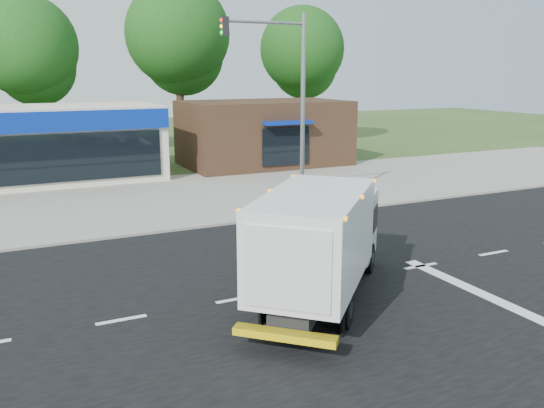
% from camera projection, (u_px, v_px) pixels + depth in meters
% --- Properties ---
extents(ground, '(120.00, 120.00, 0.00)m').
position_uv_depth(ground, '(336.00, 282.00, 16.22)').
color(ground, '#385123').
rests_on(ground, ground).
extents(road_asphalt, '(60.00, 14.00, 0.02)m').
position_uv_depth(road_asphalt, '(336.00, 282.00, 16.22)').
color(road_asphalt, black).
rests_on(road_asphalt, ground).
extents(sidewalk, '(60.00, 2.40, 0.12)m').
position_uv_depth(sidewalk, '(230.00, 216.00, 23.42)').
color(sidewalk, gray).
rests_on(sidewalk, ground).
extents(parking_apron, '(60.00, 9.00, 0.02)m').
position_uv_depth(parking_apron, '(187.00, 191.00, 28.53)').
color(parking_apron, gray).
rests_on(parking_apron, ground).
extents(lane_markings, '(55.20, 7.00, 0.01)m').
position_uv_depth(lane_markings, '(405.00, 289.00, 15.60)').
color(lane_markings, silver).
rests_on(lane_markings, road_asphalt).
extents(ems_box_truck, '(6.17, 6.39, 3.01)m').
position_uv_depth(ems_box_truck, '(321.00, 236.00, 14.51)').
color(ems_box_truck, black).
rests_on(ems_box_truck, ground).
extents(emergency_worker, '(0.73, 0.62, 1.79)m').
position_uv_depth(emergency_worker, '(256.00, 269.00, 14.65)').
color(emergency_worker, tan).
rests_on(emergency_worker, ground).
extents(brown_storefront, '(10.00, 6.70, 4.00)m').
position_uv_depth(brown_storefront, '(264.00, 133.00, 36.28)').
color(brown_storefront, '#382316').
rests_on(brown_storefront, ground).
extents(traffic_signal_pole, '(3.51, 0.25, 8.00)m').
position_uv_depth(traffic_signal_pole, '(289.00, 94.00, 22.78)').
color(traffic_signal_pole, gray).
rests_on(traffic_signal_pole, ground).
extents(background_trees, '(36.77, 7.39, 12.10)m').
position_uv_depth(background_trees, '(108.00, 47.00, 38.96)').
color(background_trees, '#332114').
rests_on(background_trees, ground).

